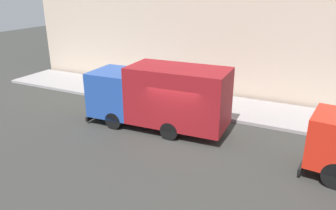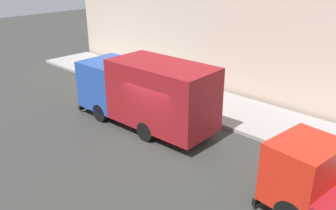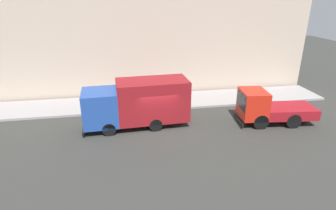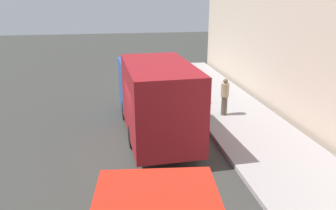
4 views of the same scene
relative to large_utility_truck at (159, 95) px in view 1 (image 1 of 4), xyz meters
The scene contains 6 objects.
ground 2.26m from the large_utility_truck, 119.37° to the right, with size 80.00×80.00×0.00m, color #353531.
sidewalk 4.66m from the large_utility_truck, 16.93° to the right, with size 3.77×30.00×0.17m, color #9B9696.
building_facade 7.41m from the large_utility_truck, 10.96° to the right, with size 0.50×30.00×9.87m, color beige.
large_utility_truck is the anchor object (origin of this frame).
pedestrian_walking 3.80m from the large_utility_truck, 20.64° to the left, with size 0.53×0.53×1.77m.
traffic_cone_orange 4.69m from the large_utility_truck, 45.74° to the left, with size 0.49×0.49×0.71m, color orange.
Camera 1 is at (-12.82, -5.92, 6.88)m, focal length 34.95 mm.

